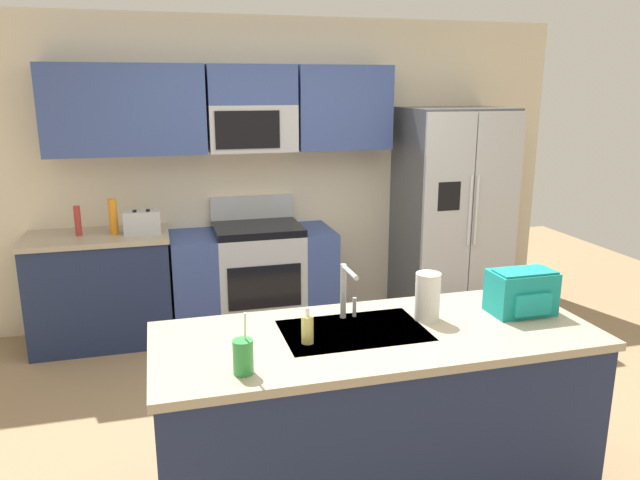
% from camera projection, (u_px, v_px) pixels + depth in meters
% --- Properties ---
extents(ground_plane, '(9.00, 9.00, 0.00)m').
position_uv_depth(ground_plane, '(349.00, 431.00, 3.68)').
color(ground_plane, '#997A56').
rests_on(ground_plane, ground).
extents(kitchen_wall_unit, '(5.20, 0.43, 2.60)m').
position_uv_depth(kitchen_wall_unit, '(261.00, 153.00, 5.22)').
color(kitchen_wall_unit, beige).
rests_on(kitchen_wall_unit, ground).
extents(back_counter, '(1.10, 0.63, 0.90)m').
position_uv_depth(back_counter, '(101.00, 289.00, 4.86)').
color(back_counter, '#1E2A4D').
rests_on(back_counter, ground).
extents(range_oven, '(1.36, 0.61, 1.10)m').
position_uv_depth(range_oven, '(254.00, 277.00, 5.18)').
color(range_oven, '#B7BABF').
rests_on(range_oven, ground).
extents(refrigerator, '(0.90, 0.76, 1.85)m').
position_uv_depth(refrigerator, '(451.00, 212.00, 5.45)').
color(refrigerator, '#4C4F54').
rests_on(refrigerator, ground).
extents(island_counter, '(2.10, 0.83, 0.90)m').
position_uv_depth(island_counter, '(375.00, 416.00, 2.98)').
color(island_counter, '#1E2A4D').
rests_on(island_counter, ground).
extents(toaster, '(0.28, 0.16, 0.18)m').
position_uv_depth(toaster, '(142.00, 222.00, 4.77)').
color(toaster, '#B7BABF').
rests_on(toaster, back_counter).
extents(pepper_mill, '(0.05, 0.05, 0.23)m').
position_uv_depth(pepper_mill, '(78.00, 221.00, 4.69)').
color(pepper_mill, '#B2332D').
rests_on(pepper_mill, back_counter).
extents(bottle_orange, '(0.07, 0.07, 0.28)m').
position_uv_depth(bottle_orange, '(113.00, 217.00, 4.72)').
color(bottle_orange, orange).
rests_on(bottle_orange, back_counter).
extents(sink_faucet, '(0.09, 0.21, 0.28)m').
position_uv_depth(sink_faucet, '(346.00, 288.00, 2.98)').
color(sink_faucet, '#B7BABF').
rests_on(sink_faucet, island_counter).
extents(drink_cup_green, '(0.08, 0.08, 0.26)m').
position_uv_depth(drink_cup_green, '(243.00, 356.00, 2.44)').
color(drink_cup_green, green).
rests_on(drink_cup_green, island_counter).
extents(soap_dispenser, '(0.06, 0.06, 0.17)m').
position_uv_depth(soap_dispenser, '(307.00, 329.00, 2.73)').
color(soap_dispenser, '#D8CC66').
rests_on(soap_dispenser, island_counter).
extents(paper_towel_roll, '(0.12, 0.12, 0.24)m').
position_uv_depth(paper_towel_roll, '(428.00, 296.00, 3.00)').
color(paper_towel_roll, white).
rests_on(paper_towel_roll, island_counter).
extents(backpack, '(0.32, 0.22, 0.23)m').
position_uv_depth(backpack, '(522.00, 291.00, 3.08)').
color(backpack, teal).
rests_on(backpack, island_counter).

